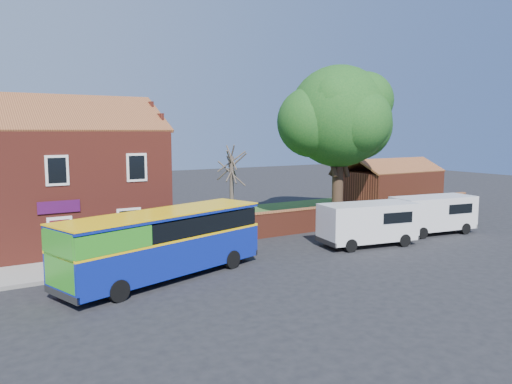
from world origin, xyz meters
TOP-DOWN VIEW (x-y plane):
  - ground at (0.00, 0.00)m, footprint 120.00×120.00m
  - pavement at (-7.00, 5.75)m, footprint 18.00×3.50m
  - kerb at (-7.00, 4.00)m, footprint 18.00×0.15m
  - grass_strip at (13.00, 13.00)m, footprint 26.00×12.00m
  - shop_building at (-7.02, 11.50)m, footprint 12.30×8.13m
  - boundary_wall at (13.00, 7.00)m, footprint 22.00×0.38m
  - outbuilding at (22.00, 13.00)m, footprint 8.20×5.06m
  - bus at (-3.90, 2.06)m, footprint 10.11×5.28m
  - van_near at (8.69, 2.16)m, footprint 5.84×3.14m
  - van_far at (14.68, 2.48)m, footprint 5.69×2.93m
  - large_tree at (12.68, 9.55)m, footprint 9.19×7.27m
  - bare_tree at (4.32, 10.35)m, footprint 2.00×2.38m

SIDE VIEW (x-z plane):
  - ground at x=0.00m, z-range 0.00..0.00m
  - grass_strip at x=13.00m, z-range 0.00..0.04m
  - pavement at x=-7.00m, z-range 0.00..0.12m
  - kerb at x=-7.00m, z-range 0.00..0.14m
  - boundary_wall at x=13.00m, z-range 0.01..1.61m
  - van_far at x=14.68m, z-range 0.14..2.53m
  - van_near at x=8.69m, z-range 0.15..2.58m
  - outbuilding at x=22.00m, z-range -0.48..3.69m
  - bus at x=-3.90m, z-range 0.20..3.20m
  - bare_tree at x=4.32m, z-range 0.07..5.41m
  - shop_building at x=-7.02m, z-range -1.84..8.66m
  - large_tree at x=12.68m, z-range 1.73..12.94m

